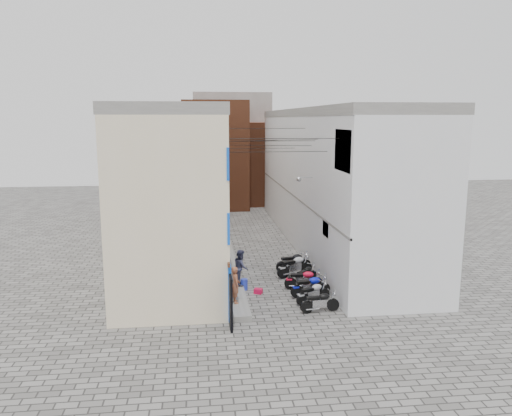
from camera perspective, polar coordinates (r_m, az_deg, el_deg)
name	(u,v)px	position (r m, az deg, el deg)	size (l,w,h in m)	color
ground	(290,320)	(21.53, 3.90, -12.67)	(90.00, 90.00, 0.00)	#555350
plinth	(224,243)	(33.56, -3.68, -4.04)	(0.90, 26.00, 0.25)	slate
building_left	(178,179)	(32.69, -8.91, 3.28)	(5.10, 27.00, 9.00)	beige
building_right	(328,177)	(33.86, 8.25, 3.55)	(5.94, 26.00, 9.00)	silver
building_far_brick_left	(215,155)	(47.64, -4.70, 6.10)	(6.00, 6.00, 10.00)	brown
building_far_brick_right	(264,163)	(50.14, 0.97, 5.19)	(5.00, 6.00, 8.00)	brown
building_far_concrete	(232,146)	(53.69, -2.81, 7.11)	(8.00, 5.00, 11.00)	slate
far_shopfront	(239,198)	(45.41, -1.97, 1.10)	(2.00, 0.30, 2.40)	black
overhead_wires	(266,142)	(27.42, 1.10, 7.61)	(5.80, 13.02, 1.32)	black
motorcycle_a	(320,301)	(22.30, 7.34, -10.48)	(0.56, 1.78, 1.03)	black
motorcycle_b	(313,292)	(23.31, 6.57, -9.50)	(0.58, 1.83, 1.06)	#A6A6AB
motorcycle_c	(311,285)	(24.07, 6.26, -8.74)	(0.62, 1.98, 1.15)	#0C17BE
motorcycle_d	(304,279)	(25.01, 5.50, -8.03)	(0.61, 1.94, 1.12)	red
motorcycle_e	(306,274)	(25.89, 5.72, -7.50)	(0.56, 1.78, 1.03)	black
motorcycle_f	(295,265)	(26.97, 4.47, -6.49)	(0.69, 2.18, 1.26)	#A0A1A5
motorcycle_g	(294,261)	(27.79, 4.32, -6.07)	(0.64, 2.04, 1.18)	black
person_a	(235,285)	(22.43, -2.37, -8.75)	(0.61, 0.40, 1.66)	#9C5639
person_b	(241,267)	(24.78, -1.75, -6.77)	(0.86, 0.67, 1.76)	#34354E
water_jug_near	(244,284)	(24.96, -1.37, -8.71)	(0.35, 0.35, 0.55)	blue
water_jug_far	(243,283)	(25.29, -1.44, -8.58)	(0.28, 0.28, 0.44)	#234AB0
red_crate	(258,291)	(24.48, 0.25, -9.47)	(0.38, 0.29, 0.24)	red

